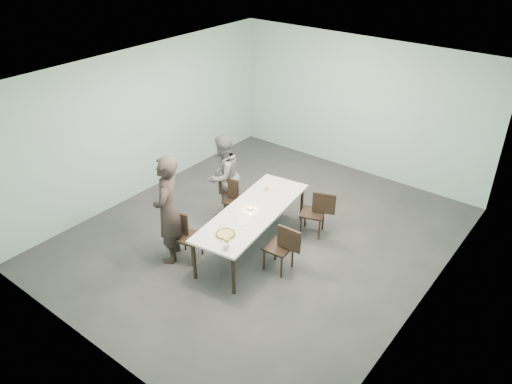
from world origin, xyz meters
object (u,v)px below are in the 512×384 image
Objects in this scene: side_plate at (242,223)px; water_tumbler at (226,247)px; chair_near_right at (283,245)px; chair_far_left at (233,196)px; tealight at (250,209)px; chair_far_right at (317,210)px; beer_glass at (227,242)px; chair_near_left at (183,232)px; pizza at (225,234)px; amber_tumbler at (266,189)px; diner_near at (168,210)px; table at (253,213)px; diner_far at (223,176)px.

side_plate is 2.00× the size of water_tumbler.
chair_far_left is at bearing -25.95° from chair_near_right.
chair_far_left is 4.83× the size of side_plate.
chair_near_right reaches higher than tealight.
tealight is at bearing 35.70° from chair_far_right.
chair_near_left is at bearing 174.60° from beer_glass.
chair_near_right is at bearing -14.66° from tealight.
beer_glass reaches higher than pizza.
amber_tumbler reaches higher than pizza.
chair_near_right and chair_far_right have the same top height.
chair_far_right is at bearing 73.38° from pizza.
diner_near reaches higher than chair_near_left.
pizza is at bearing 71.50° from diner_near.
amber_tumbler is (0.63, 0.21, 0.29)m from chair_far_left.
diner_near reaches higher than chair_far_left.
chair_far_left reaches higher than amber_tumbler.
diner_near is 1.28m from water_tumbler.
beer_glass is (0.33, -1.05, 0.13)m from table.
chair_far_right is 0.53× the size of diner_far.
chair_far_left and chair_near_right have the same top height.
chair_far_right is 0.45× the size of diner_near.
pizza is at bearing -60.24° from chair_far_left.
pizza is 2.27× the size of beer_glass.
chair_far_right is 1.92m from diner_far.
chair_far_left is 5.80× the size of beer_glass.
diner_near is at bearing -110.91° from amber_tumbler.
beer_glass is (-0.35, -2.09, 0.32)m from chair_far_right.
amber_tumbler is (0.52, 1.64, 0.29)m from chair_near_left.
diner_far is 2.19m from beer_glass.
tealight is (1.11, -0.56, -0.05)m from diner_far.
diner_far reaches higher than chair_far_right.
pizza is 1.89× the size of side_plate.
chair_near_right is 0.45× the size of diner_near.
table is 29.98× the size of water_tumbler.
amber_tumbler is at bearing 106.54° from side_plate.
pizza is at bearing -79.26° from tealight.
tealight is 0.71m from amber_tumbler.
chair_far_left is at bearing 148.94° from tealight.
diner_near is at bearing -146.63° from side_plate.
chair_near_left is at bearing 22.49° from chair_near_right.
table is at bearing -35.99° from chair_far_left.
chair_near_right is at bearing -41.71° from amber_tumbler.
chair_far_right is 1.98m from pizza.
beer_glass is at bearing 41.68° from diner_far.
chair_near_right is 2.13m from diner_far.
beer_glass reaches higher than chair_far_left.
side_plate is (-0.69, -0.21, 0.25)m from chair_near_right.
chair_near_right is 10.88× the size of amber_tumbler.
chair_near_left reaches higher than amber_tumbler.
water_tumbler is at bearing 41.21° from diner_far.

